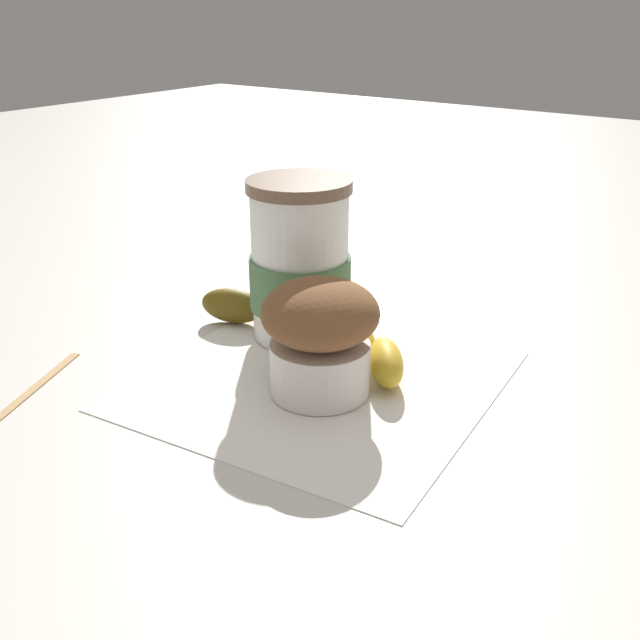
# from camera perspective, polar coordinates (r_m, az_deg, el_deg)

# --- Properties ---
(ground_plane) EXTENTS (3.00, 3.00, 0.00)m
(ground_plane) POSITION_cam_1_polar(r_m,az_deg,el_deg) (0.58, -0.00, -4.64)
(ground_plane) COLOR beige
(paper_napkin) EXTENTS (0.28, 0.28, 0.00)m
(paper_napkin) POSITION_cam_1_polar(r_m,az_deg,el_deg) (0.58, -0.00, -4.57)
(paper_napkin) COLOR white
(paper_napkin) RESTS_ON ground_plane
(coffee_cup) EXTENTS (0.09, 0.09, 0.14)m
(coffee_cup) POSITION_cam_1_polar(r_m,az_deg,el_deg) (0.63, -1.54, 4.21)
(coffee_cup) COLOR white
(coffee_cup) RESTS_ON paper_napkin
(muffin) EXTENTS (0.09, 0.09, 0.09)m
(muffin) POSITION_cam_1_polar(r_m,az_deg,el_deg) (0.54, 0.01, -1.07)
(muffin) COLOR white
(muffin) RESTS_ON paper_napkin
(banana) EXTENTS (0.23, 0.09, 0.03)m
(banana) POSITION_cam_1_polar(r_m,az_deg,el_deg) (0.63, -0.48, -0.51)
(banana) COLOR gold
(banana) RESTS_ON paper_napkin
(wooden_stirrer) EXTENTS (0.05, 0.10, 0.00)m
(wooden_stirrer) POSITION_cam_1_polar(r_m,az_deg,el_deg) (0.61, -20.64, -4.58)
(wooden_stirrer) COLOR tan
(wooden_stirrer) RESTS_ON ground_plane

